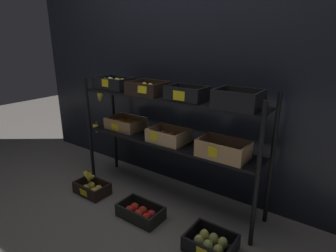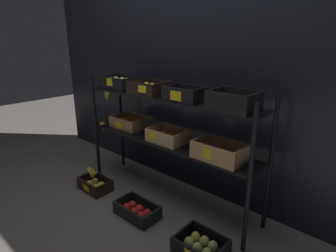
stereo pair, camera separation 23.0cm
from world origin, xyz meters
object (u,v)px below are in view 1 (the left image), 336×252
at_px(display_rack, 164,117).
at_px(crate_ground_pear, 211,243).
at_px(crate_ground_apple_red, 141,213).
at_px(crate_ground_apple_gold, 92,189).
at_px(banana_bunch_loose, 89,176).

height_order(display_rack, crate_ground_pear, display_rack).
distance_m(crate_ground_apple_red, crate_ground_pear, 0.62).
xyz_separation_m(display_rack, crate_ground_apple_gold, (-0.57, -0.36, -0.71)).
height_order(crate_ground_apple_gold, crate_ground_apple_red, crate_ground_apple_gold).
xyz_separation_m(crate_ground_apple_gold, banana_bunch_loose, (-0.02, -0.01, 0.12)).
bearing_deg(crate_ground_pear, display_rack, 151.06).
xyz_separation_m(crate_ground_apple_gold, crate_ground_pear, (1.23, -0.01, 0.00)).
distance_m(display_rack, crate_ground_apple_gold, 0.98).
relative_size(display_rack, banana_bunch_loose, 10.71).
bearing_deg(display_rack, banana_bunch_loose, -148.48).
height_order(display_rack, crate_ground_apple_red, display_rack).
bearing_deg(banana_bunch_loose, display_rack, 31.52).
distance_m(crate_ground_apple_gold, banana_bunch_loose, 0.13).
bearing_deg(crate_ground_apple_gold, display_rack, 32.17).
relative_size(crate_ground_pear, banana_bunch_loose, 1.96).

